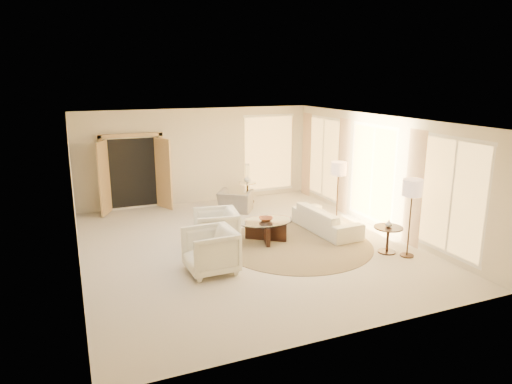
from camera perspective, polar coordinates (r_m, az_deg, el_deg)
name	(u,v)px	position (r m, az deg, el deg)	size (l,w,h in m)	color
room	(246,185)	(9.94, -1.25, 0.93)	(7.04, 8.04, 2.83)	beige
windows_right	(374,174)	(11.69, 14.55, 2.25)	(0.10, 6.40, 2.40)	#FCC465
window_back_corner	(269,153)	(14.39, 1.61, 4.87)	(1.70, 0.10, 2.40)	#FCC465
curtains_right	(352,169)	(12.39, 11.87, 2.82)	(0.06, 5.20, 2.60)	#CFAD8C
french_doors	(133,173)	(13.20, -15.07, 2.29)	(1.95, 0.66, 2.16)	tan
area_rug	(297,244)	(10.39, 5.09, -6.55)	(3.41, 3.41, 0.01)	#423523
sofa	(326,219)	(11.29, 8.77, -3.42)	(2.02, 0.79, 0.59)	white
armchair_left	(216,227)	(10.12, -5.02, -4.35)	(0.91, 0.85, 0.94)	white
armchair_right	(210,249)	(8.87, -5.74, -7.05)	(0.92, 0.86, 0.95)	white
accent_chair	(235,198)	(12.78, -2.58, -0.72)	(0.90, 0.59, 0.79)	gray
coffee_table	(266,228)	(10.53, 1.24, -4.54)	(1.63, 1.63, 0.47)	black
end_table	(388,235)	(10.19, 16.17, -5.18)	(0.61, 0.61, 0.58)	black
side_table	(247,190)	(13.74, -1.07, 0.24)	(0.52, 0.52, 0.61)	#2E2118
floor_lamp_near	(339,171)	(11.64, 10.28, 2.55)	(0.39, 0.39, 1.61)	#2E2118
floor_lamp_far	(412,191)	(9.82, 18.96, 0.10)	(0.40, 0.40, 1.66)	#2E2118
bowl	(266,219)	(10.46, 1.25, -3.42)	(0.32, 0.32, 0.08)	brown
end_vase	(389,224)	(10.11, 16.27, -3.81)	(0.15, 0.15, 0.16)	white
side_vase	(247,179)	(13.66, -1.08, 1.65)	(0.21, 0.21, 0.22)	white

